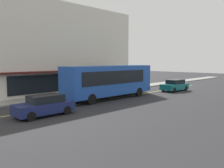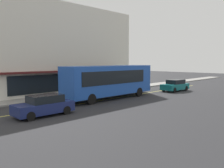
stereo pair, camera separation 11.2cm
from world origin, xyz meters
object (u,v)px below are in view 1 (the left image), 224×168
Objects in this scene: traffic_light at (118,72)px; car_navy at (44,106)px; car_teal at (175,85)px; pedestrian_at_corner at (137,81)px; pedestrian_near_storefront at (143,79)px; bus at (110,80)px.

traffic_light is 0.74× the size of car_navy.
car_teal and car_navy have the same top height.
traffic_light is 4.06m from pedestrian_at_corner.
car_teal is 2.61× the size of pedestrian_near_storefront.
traffic_light is 1.98× the size of pedestrian_at_corner.
car_teal is 2.72× the size of pedestrian_at_corner.
bus reaches higher than car_teal.
pedestrian_near_storefront is at bearing 7.73° from traffic_light.
pedestrian_near_storefront is at bearing 73.64° from car_teal.
traffic_light is 7.02m from pedestrian_near_storefront.
pedestrian_near_storefront is at bearing 18.19° from car_navy.
bus is 6.63× the size of pedestrian_near_storefront.
traffic_light is at bearing -172.27° from pedestrian_near_storefront.
bus is at bearing 12.61° from car_navy.
pedestrian_at_corner is (-1.05, 5.56, 0.37)m from car_teal.
traffic_light reaches higher than pedestrian_near_storefront.
car_teal is at bearing -106.36° from pedestrian_near_storefront.
pedestrian_at_corner is (9.65, 3.92, -0.87)m from bus.
bus reaches higher than pedestrian_at_corner.
car_teal is at bearing -79.33° from pedestrian_at_corner.
pedestrian_near_storefront is 1.04× the size of pedestrian_at_corner.
car_navy is 19.45m from pedestrian_at_corner.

